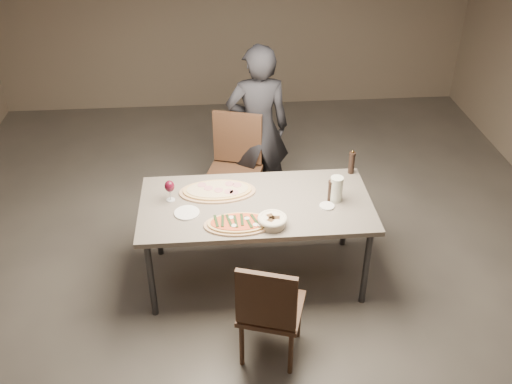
{
  "coord_description": "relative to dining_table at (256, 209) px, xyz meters",
  "views": [
    {
      "loc": [
        -0.3,
        -3.63,
        3.24
      ],
      "look_at": [
        0.0,
        0.0,
        0.85
      ],
      "focal_mm": 40.0,
      "sensor_mm": 36.0,
      "label": 1
    }
  ],
  "objects": [
    {
      "name": "ham_pizza",
      "position": [
        -0.29,
        0.17,
        0.07
      ],
      "size": [
        0.61,
        0.34,
        0.04
      ],
      "rotation": [
        0.0,
        0.0,
        0.05
      ],
      "color": "tan",
      "rests_on": "dining_table"
    },
    {
      "name": "wine_glass",
      "position": [
        -0.66,
        0.09,
        0.18
      ],
      "size": [
        0.08,
        0.08,
        0.18
      ],
      "rotation": [
        0.0,
        0.0,
        -0.08
      ],
      "color": "silver",
      "rests_on": "dining_table"
    },
    {
      "name": "dining_table",
      "position": [
        0.0,
        0.0,
        0.0
      ],
      "size": [
        1.8,
        0.9,
        0.75
      ],
      "color": "slate",
      "rests_on": "ground"
    },
    {
      "name": "pepper_mill_right",
      "position": [
        0.83,
        0.38,
        0.16
      ],
      "size": [
        0.06,
        0.06,
        0.21
      ],
      "rotation": [
        0.0,
        0.0,
        0.35
      ],
      "color": "black",
      "rests_on": "dining_table"
    },
    {
      "name": "carafe",
      "position": [
        0.62,
        -0.01,
        0.16
      ],
      "size": [
        0.1,
        0.1,
        0.21
      ],
      "rotation": [
        0.0,
        0.0,
        -0.05
      ],
      "color": "silver",
      "rests_on": "dining_table"
    },
    {
      "name": "chair_far",
      "position": [
        -0.12,
        0.94,
        -0.12
      ],
      "size": [
        0.6,
        0.6,
        1.02
      ],
      "rotation": [
        0.0,
        0.0,
        2.85
      ],
      "color": "#422A1B",
      "rests_on": "ground"
    },
    {
      "name": "bread_basket",
      "position": [
        0.09,
        -0.31,
        0.1
      ],
      "size": [
        0.22,
        0.22,
        0.08
      ],
      "rotation": [
        0.0,
        0.0,
        -0.14
      ],
      "color": "beige",
      "rests_on": "dining_table"
    },
    {
      "name": "side_plate",
      "position": [
        -0.53,
        -0.1,
        0.06
      ],
      "size": [
        0.19,
        0.19,
        0.01
      ],
      "rotation": [
        0.0,
        0.0,
        -0.28
      ],
      "color": "white",
      "rests_on": "dining_table"
    },
    {
      "name": "diner",
      "position": [
        0.11,
        1.13,
        0.12
      ],
      "size": [
        0.62,
        0.43,
        1.63
      ],
      "primitive_type": "imported",
      "rotation": [
        0.0,
        0.0,
        3.2
      ],
      "color": "black",
      "rests_on": "ground"
    },
    {
      "name": "pepper_mill_left",
      "position": [
        0.58,
        -0.01,
        0.15
      ],
      "size": [
        0.05,
        0.05,
        0.2
      ],
      "rotation": [
        0.0,
        0.0,
        -0.25
      ],
      "color": "black",
      "rests_on": "dining_table"
    },
    {
      "name": "room",
      "position": [
        0.0,
        0.0,
        0.71
      ],
      "size": [
        7.0,
        7.0,
        7.0
      ],
      "color": "#5A544E",
      "rests_on": "ground"
    },
    {
      "name": "zucchini_pizza",
      "position": [
        -0.15,
        -0.28,
        0.07
      ],
      "size": [
        0.51,
        0.28,
        0.05
      ],
      "rotation": [
        0.0,
        0.0,
        0.14
      ],
      "color": "tan",
      "rests_on": "dining_table"
    },
    {
      "name": "chair_near",
      "position": [
        0.02,
        -0.88,
        -0.2
      ],
      "size": [
        0.53,
        0.53,
        0.89
      ],
      "rotation": [
        0.0,
        0.0,
        -0.3
      ],
      "color": "#422A1B",
      "rests_on": "ground"
    },
    {
      "name": "oil_dish",
      "position": [
        0.54,
        -0.1,
        0.06
      ],
      "size": [
        0.12,
        0.12,
        0.01
      ],
      "rotation": [
        0.0,
        0.0,
        0.16
      ],
      "color": "white",
      "rests_on": "dining_table"
    }
  ]
}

